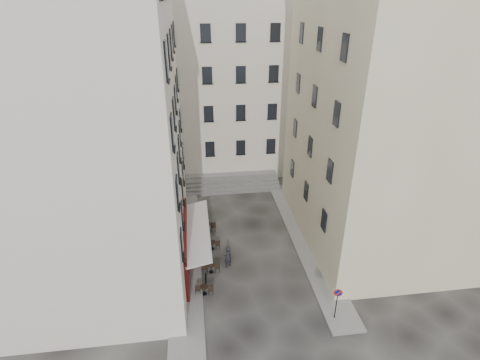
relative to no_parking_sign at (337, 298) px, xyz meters
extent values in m
plane|color=black|center=(-4.03, 4.80, -1.61)|extent=(90.00, 90.00, 0.00)
cube|color=slate|center=(-8.53, 8.80, -1.55)|extent=(2.00, 22.00, 0.12)
cube|color=slate|center=(0.47, 7.80, -1.55)|extent=(2.00, 18.00, 0.12)
cube|color=beige|center=(-14.53, 7.80, 8.39)|extent=(12.00, 16.00, 20.00)
cube|color=#BCB38C|center=(6.47, 8.30, 7.39)|extent=(12.00, 14.00, 18.00)
cube|color=beige|center=(-5.03, 23.80, 7.39)|extent=(18.00, 10.00, 18.00)
cube|color=#450B09|center=(-8.45, 5.80, 0.14)|extent=(0.25, 7.00, 3.50)
cube|color=black|center=(-8.41, 5.80, -0.21)|extent=(0.06, 3.85, 2.00)
cube|color=silver|center=(-7.63, 5.80, 1.34)|extent=(1.58, 7.30, 0.41)
cube|color=#5C5957|center=(-4.03, 16.70, -1.51)|extent=(9.00, 1.80, 0.20)
cube|color=#5C5957|center=(-4.03, 17.15, -1.31)|extent=(9.00, 1.80, 0.20)
cube|color=#5C5957|center=(-4.03, 17.60, -1.11)|extent=(9.00, 1.80, 0.20)
cube|color=#5C5957|center=(-4.03, 18.05, -0.91)|extent=(9.00, 1.80, 0.20)
cylinder|color=black|center=(-7.28, 3.80, -1.16)|extent=(0.10, 0.10, 0.90)
sphere|color=black|center=(-7.28, 3.80, -0.69)|extent=(0.12, 0.12, 0.12)
cylinder|color=black|center=(-7.28, 7.30, -1.16)|extent=(0.10, 0.10, 0.90)
sphere|color=black|center=(-7.28, 7.30, -0.69)|extent=(0.12, 0.12, 0.12)
cylinder|color=black|center=(-7.28, 10.80, -1.16)|extent=(0.10, 0.10, 0.90)
sphere|color=black|center=(-7.28, 10.80, -0.69)|extent=(0.12, 0.12, 0.12)
cylinder|color=black|center=(0.00, 0.01, -0.49)|extent=(0.06, 0.06, 2.23)
cylinder|color=red|center=(0.00, 0.00, 0.40)|extent=(0.50, 0.16, 0.52)
cylinder|color=navy|center=(0.00, -0.02, 0.40)|extent=(0.37, 0.13, 0.37)
cube|color=red|center=(0.00, -0.05, 0.40)|extent=(0.30, 0.10, 0.30)
cylinder|color=black|center=(-7.42, 2.96, -1.54)|extent=(0.32, 0.32, 0.02)
cylinder|color=black|center=(-7.42, 2.96, -1.25)|extent=(0.04, 0.04, 0.62)
cylinder|color=black|center=(-7.42, 2.96, -0.97)|extent=(0.53, 0.53, 0.04)
cube|color=black|center=(-7.02, 2.96, -1.21)|extent=(0.34, 0.34, 0.80)
cube|color=black|center=(-7.81, 3.05, -1.21)|extent=(0.34, 0.34, 0.80)
cylinder|color=black|center=(-6.86, 4.96, -1.54)|extent=(0.33, 0.33, 0.02)
cylinder|color=black|center=(-6.86, 4.96, -1.24)|extent=(0.05, 0.05, 0.65)
cylinder|color=black|center=(-6.86, 4.96, -0.94)|extent=(0.55, 0.55, 0.04)
cube|color=black|center=(-6.44, 4.96, -1.19)|extent=(0.35, 0.35, 0.83)
cube|color=black|center=(-7.27, 5.05, -1.19)|extent=(0.35, 0.35, 0.83)
cylinder|color=black|center=(-7.33, 6.38, -1.54)|extent=(0.34, 0.34, 0.02)
cylinder|color=black|center=(-7.33, 6.38, -1.23)|extent=(0.05, 0.05, 0.66)
cylinder|color=black|center=(-7.33, 6.38, -0.93)|extent=(0.56, 0.56, 0.04)
cube|color=black|center=(-6.91, 6.38, -1.18)|extent=(0.36, 0.36, 0.85)
cube|color=black|center=(-7.75, 6.48, -1.18)|extent=(0.36, 0.36, 0.85)
cylinder|color=black|center=(-6.62, 7.52, -1.54)|extent=(0.32, 0.32, 0.02)
cylinder|color=black|center=(-6.62, 7.52, -1.25)|extent=(0.04, 0.04, 0.63)
cylinder|color=black|center=(-6.62, 7.52, -0.96)|extent=(0.54, 0.54, 0.04)
cube|color=black|center=(-6.22, 7.52, -1.20)|extent=(0.34, 0.34, 0.81)
cube|color=black|center=(-7.03, 7.61, -1.20)|extent=(0.34, 0.34, 0.81)
cylinder|color=black|center=(-6.85, 9.87, -1.54)|extent=(0.36, 0.36, 0.02)
cylinder|color=black|center=(-6.85, 9.87, -1.20)|extent=(0.05, 0.05, 0.71)
cylinder|color=black|center=(-6.85, 9.87, -0.88)|extent=(0.61, 0.61, 0.04)
cube|color=black|center=(-6.39, 9.87, -1.15)|extent=(0.38, 0.38, 0.91)
cube|color=black|center=(-7.30, 9.97, -1.15)|extent=(0.38, 0.38, 0.91)
imported|color=black|center=(-5.67, 5.46, -0.80)|extent=(0.70, 0.63, 1.62)
camera|label=1|loc=(-7.49, -15.02, 15.39)|focal=28.00mm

